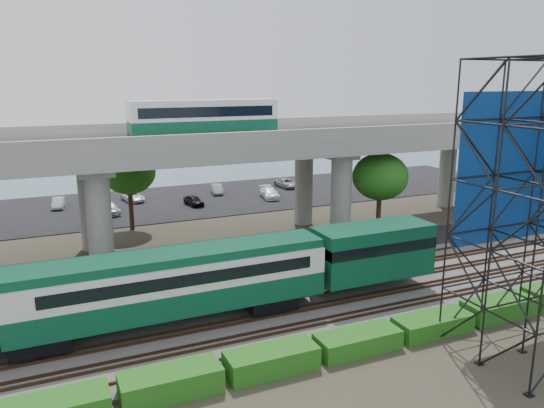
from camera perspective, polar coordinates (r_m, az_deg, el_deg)
name	(u,v)px	position (r m, az deg, el deg)	size (l,w,h in m)	color
ground	(304,321)	(32.40, 3.42, -12.41)	(140.00, 140.00, 0.00)	#474233
ballast_bed	(289,306)	(33.98, 1.85, -10.93)	(90.00, 12.00, 0.20)	slate
service_road	(241,265)	(41.25, -3.32, -6.55)	(90.00, 5.00, 0.08)	black
parking_lot	(170,202)	(62.95, -10.91, 0.23)	(90.00, 18.00, 0.08)	black
harbor_water	(137,172)	(84.15, -14.36, 3.32)	(140.00, 40.00, 0.03)	#456572
rail_tracks	(289,304)	(33.90, 1.85, -10.65)	(90.00, 9.52, 0.16)	#472D1E
commuter_train	(199,278)	(31.01, -7.82, -7.92)	(29.30, 3.06, 4.30)	black
overpass	(216,151)	(44.36, -6.08, 5.69)	(80.00, 12.00, 12.40)	#9E9B93
hedge_strip	(358,340)	(29.30, 9.22, -14.29)	(34.60, 1.80, 1.20)	#165613
trees	(162,186)	(43.78, -11.79, 1.88)	(40.94, 16.94, 7.69)	#382314
suv	(58,279)	(38.89, -22.03, -7.52)	(2.59, 5.62, 1.56)	black
parked_cars	(178,197)	(62.39, -10.11, 0.73)	(37.05, 9.36, 1.25)	silver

